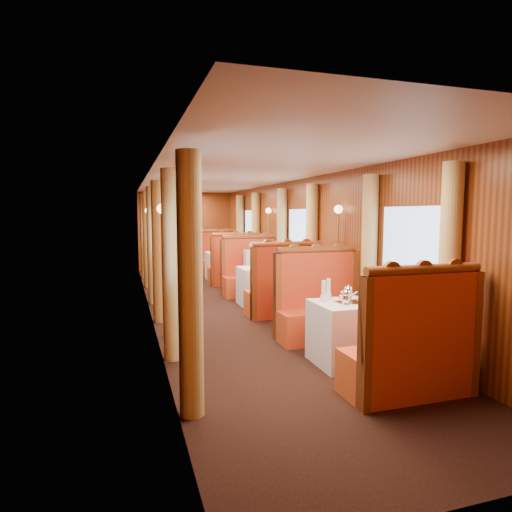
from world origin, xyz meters
name	(u,v)px	position (x,y,z in m)	size (l,w,h in m)	color
floor	(229,307)	(0.00, 0.00, 0.00)	(3.00, 12.00, 0.01)	black
ceiling	(228,177)	(0.00, 0.00, 2.50)	(3.00, 12.00, 0.01)	silver
wall_far	(186,231)	(0.00, 6.00, 1.25)	(3.00, 2.50, 0.01)	brown
wall_near	(469,309)	(0.00, -6.00, 1.25)	(3.00, 2.50, 0.01)	brown
wall_left	(149,245)	(-1.50, 0.00, 1.25)	(12.00, 2.50, 0.01)	brown
wall_right	(301,241)	(1.50, 0.00, 1.25)	(12.00, 2.50, 0.01)	brown
doorway_far	(186,239)	(0.00, 5.97, 1.00)	(0.80, 0.04, 2.00)	brown
table_near	(357,332)	(0.75, -3.50, 0.38)	(1.05, 0.72, 0.75)	white
banquette_near_fwd	(410,354)	(0.75, -4.51, 0.42)	(1.30, 0.55, 1.34)	#AF1813
banquette_near_aft	(320,310)	(0.75, -2.49, 0.42)	(1.30, 0.55, 1.34)	#AF1813
table_mid	(266,286)	(0.75, 0.00, 0.38)	(1.05, 0.72, 0.75)	white
banquette_mid_fwd	(284,292)	(0.75, -1.01, 0.42)	(1.30, 0.55, 1.34)	#AF1813
banquette_mid_aft	(251,276)	(0.75, 1.01, 0.42)	(1.30, 0.55, 1.34)	#AF1813
table_far	(226,266)	(0.75, 3.50, 0.38)	(1.05, 0.72, 0.75)	white
banquette_far_fwd	(235,268)	(0.75, 2.49, 0.42)	(1.30, 0.55, 1.34)	#AF1813
banquette_far_aft	(218,260)	(0.75, 4.51, 0.42)	(1.30, 0.55, 1.34)	#AF1813
tea_tray	(351,303)	(0.63, -3.55, 0.76)	(0.34, 0.26, 0.01)	silver
teapot_left	(346,299)	(0.54, -3.59, 0.82)	(0.17, 0.12, 0.13)	silver
teapot_right	(362,299)	(0.73, -3.62, 0.82)	(0.16, 0.12, 0.13)	silver
teapot_back	(348,295)	(0.66, -3.43, 0.82)	(0.18, 0.13, 0.14)	silver
fruit_plate	(386,301)	(1.06, -3.63, 0.77)	(0.23, 0.23, 0.05)	white
cup_inboard	(323,294)	(0.34, -3.41, 0.86)	(0.08, 0.08, 0.26)	white
cup_outboard	(328,292)	(0.46, -3.30, 0.86)	(0.08, 0.08, 0.26)	white
rose_vase_mid	(266,258)	(0.77, 0.02, 0.93)	(0.06, 0.06, 0.36)	silver
rose_vase_far	(225,246)	(0.72, 3.48, 0.93)	(0.06, 0.06, 0.36)	silver
window_left_near	(169,249)	(-1.49, -3.50, 1.45)	(1.20, 0.90, 0.01)	#85ADDF
curtain_left_near_a	(190,286)	(-1.38, -4.28, 1.18)	(0.22, 0.22, 2.35)	tan
curtain_left_near_b	(171,266)	(-1.38, -2.72, 1.18)	(0.22, 0.22, 2.35)	tan
window_right_near	(411,243)	(1.49, -3.50, 1.45)	(1.20, 0.90, 0.01)	#85ADDF
curtain_right_near_a	(449,273)	(1.38, -4.28, 1.18)	(0.22, 0.22, 2.35)	tan
curtain_right_near_b	(369,259)	(1.38, -2.72, 1.18)	(0.22, 0.22, 2.35)	tan
window_left_mid	(149,234)	(-1.49, 0.00, 1.45)	(1.20, 0.90, 0.01)	#85ADDF
curtain_left_mid_a	(159,252)	(-1.38, -0.78, 1.18)	(0.22, 0.22, 2.35)	tan
curtain_left_mid_b	(153,245)	(-1.38, 0.78, 1.18)	(0.22, 0.22, 2.35)	tan
window_right_mid	(300,232)	(1.49, 0.00, 1.45)	(1.20, 0.90, 0.01)	#85ADDF
curtain_right_mid_a	(312,248)	(1.38, -0.78, 1.18)	(0.22, 0.22, 2.35)	tan
curtain_right_mid_b	(282,243)	(1.38, 0.78, 1.18)	(0.22, 0.22, 2.35)	tan
window_left_far	(141,228)	(-1.49, 3.50, 1.45)	(1.20, 0.90, 0.01)	#85ADDF
curtain_left_far_a	(148,240)	(-1.38, 2.72, 1.18)	(0.22, 0.22, 2.35)	tan
curtain_left_far_b	(145,237)	(-1.38, 4.28, 1.18)	(0.22, 0.22, 2.35)	tan
window_right_far	(251,227)	(1.49, 3.50, 1.45)	(1.20, 0.90, 0.01)	#85ADDF
curtain_right_far_a	(256,238)	(1.38, 2.72, 1.18)	(0.22, 0.22, 2.35)	tan
curtain_right_far_b	(240,235)	(1.38, 4.28, 1.18)	(0.22, 0.22, 2.35)	tan
sconce_left_fore	(162,243)	(-1.40, -1.75, 1.38)	(0.14, 0.14, 1.95)	#BF8C3F
sconce_right_fore	(338,240)	(1.40, -1.75, 1.38)	(0.14, 0.14, 1.95)	#BF8C3F
sconce_left_aft	(149,233)	(-1.40, 1.75, 1.38)	(0.14, 0.14, 1.95)	#BF8C3F
sconce_right_aft	(268,231)	(1.40, 1.75, 1.38)	(0.14, 0.14, 1.95)	#BF8C3F
steward	(179,259)	(-0.88, 0.62, 0.89)	(0.65, 0.43, 1.79)	navy
passenger	(254,263)	(0.75, 0.80, 0.74)	(0.40, 0.44, 0.76)	beige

